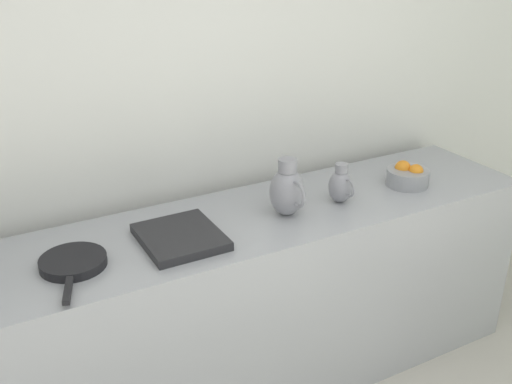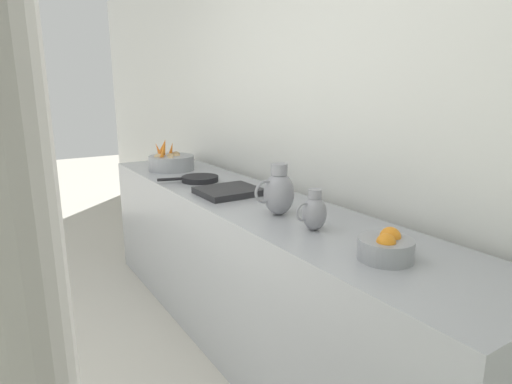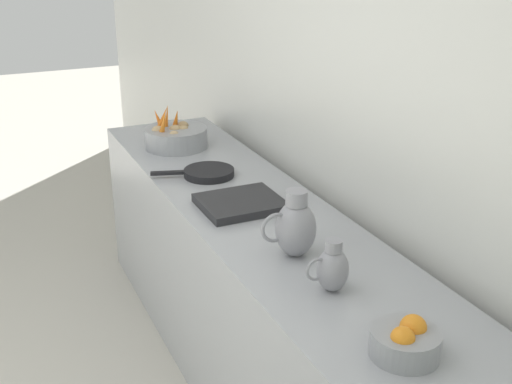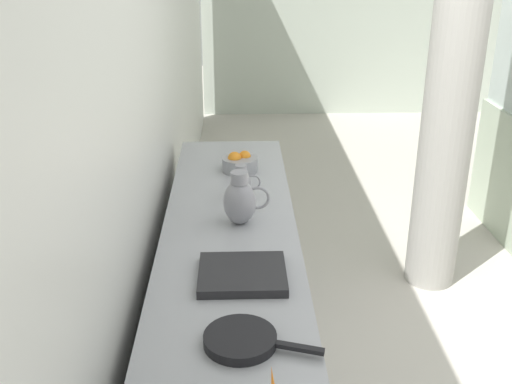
# 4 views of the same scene
# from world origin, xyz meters

# --- Properties ---
(tile_wall_left) EXTENTS (0.10, 9.15, 3.00)m
(tile_wall_left) POSITION_xyz_m (-1.95, 0.30, 1.50)
(tile_wall_left) COLOR silver
(tile_wall_left) RESTS_ON ground_plane
(prep_counter) EXTENTS (0.62, 3.10, 0.89)m
(prep_counter) POSITION_xyz_m (-1.53, -0.20, 0.44)
(prep_counter) COLOR #9EA0A5
(prep_counter) RESTS_ON ground_plane
(orange_bowl) EXTENTS (0.20, 0.20, 0.11)m
(orange_bowl) POSITION_xyz_m (-1.48, 0.83, 0.93)
(orange_bowl) COLOR gray
(orange_bowl) RESTS_ON prep_counter
(metal_pitcher_tall) EXTENTS (0.21, 0.15, 0.25)m
(metal_pitcher_tall) POSITION_xyz_m (-1.48, 0.16, 1.00)
(metal_pitcher_tall) COLOR gray
(metal_pitcher_tall) RESTS_ON prep_counter
(metal_pitcher_short) EXTENTS (0.15, 0.11, 0.18)m
(metal_pitcher_short) POSITION_xyz_m (-1.47, 0.43, 0.97)
(metal_pitcher_short) COLOR gray
(metal_pitcher_short) RESTS_ON prep_counter
(counter_sink_basin) EXTENTS (0.34, 0.30, 0.04)m
(counter_sink_basin) POSITION_xyz_m (-1.48, -0.34, 0.90)
(counter_sink_basin) COLOR #232326
(counter_sink_basin) RESTS_ON prep_counter
(skillet_on_counter) EXTENTS (0.39, 0.24, 0.03)m
(skillet_on_counter) POSITION_xyz_m (-1.49, -0.75, 0.90)
(skillet_on_counter) COLOR black
(skillet_on_counter) RESTS_ON prep_counter
(support_column) EXTENTS (0.32, 0.32, 3.00)m
(support_column) POSITION_xyz_m (-0.23, 1.09, 1.50)
(support_column) COLOR #9E9B93
(support_column) RESTS_ON ground_plane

